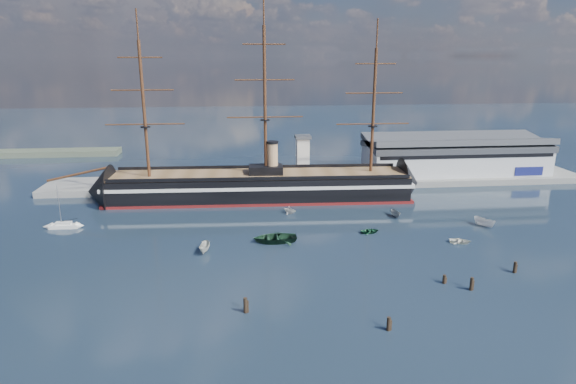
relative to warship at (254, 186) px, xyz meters
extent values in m
plane|color=#17242F|center=(13.52, -20.00, -4.04)|extent=(600.00, 600.00, 0.00)
cube|color=slate|center=(23.52, 16.00, -4.04)|extent=(180.00, 18.00, 2.00)
cube|color=#B7BABC|center=(71.52, 20.00, 2.96)|extent=(62.00, 20.00, 10.00)
cube|color=#3F4247|center=(71.52, 20.00, 8.56)|extent=(63.00, 21.00, 2.00)
cube|color=silver|center=(16.52, 13.00, 4.96)|extent=(4.00, 4.00, 14.00)
cube|color=#3F4247|center=(16.52, 13.00, 12.46)|extent=(5.00, 5.00, 1.00)
cube|color=black|center=(1.73, 0.00, -0.04)|extent=(88.55, 19.40, 7.00)
cube|color=silver|center=(1.73, 0.00, 1.16)|extent=(90.56, 19.72, 1.00)
cube|color=maroon|center=(1.73, 0.00, -3.69)|extent=(90.56, 19.68, 0.90)
cone|color=black|center=(-44.77, 0.00, -0.34)|extent=(14.60, 16.21, 15.68)
cone|color=black|center=(48.23, 0.00, -0.34)|extent=(11.60, 16.10, 15.68)
cube|color=brown|center=(1.73, 0.00, 3.56)|extent=(88.50, 18.12, 0.40)
cube|color=black|center=(3.73, 0.00, 4.96)|extent=(10.23, 6.38, 2.50)
cylinder|color=tan|center=(5.73, 0.00, 8.46)|extent=(3.20, 3.20, 9.00)
cylinder|color=#381E0F|center=(-50.27, 0.00, 4.96)|extent=(17.77, 1.39, 4.43)
cylinder|color=#381E0F|center=(-30.27, 0.00, 22.76)|extent=(0.90, 0.90, 38.00)
cylinder|color=#381E0F|center=(3.73, 0.00, 24.76)|extent=(0.90, 0.90, 42.00)
cylinder|color=#381E0F|center=(35.73, 0.00, 21.76)|extent=(0.90, 0.90, 36.00)
cube|color=silver|center=(-48.30, -20.68, -3.56)|extent=(7.15, 2.25, 0.95)
cube|color=silver|center=(-48.30, -20.68, -2.81)|extent=(3.82, 1.60, 0.76)
cylinder|color=#B2B2B7|center=(-48.77, -20.68, 2.12)|extent=(0.15, 0.15, 10.42)
imported|color=beige|center=(-12.12, -39.94, -4.04)|extent=(6.44, 2.97, 2.49)
imported|color=#164A2D|center=(27.29, -31.88, -4.04)|extent=(1.58, 3.05, 1.36)
imported|color=slate|center=(37.23, -20.92, -4.04)|extent=(5.67, 2.56, 2.20)
imported|color=silver|center=(9.33, -14.88, -4.04)|extent=(6.32, 6.52, 2.32)
imported|color=silver|center=(46.19, -40.49, -4.04)|extent=(2.02, 3.20, 1.39)
imported|color=silver|center=(57.20, -30.42, -4.04)|extent=(7.32, 5.41, 2.77)
imported|color=#163321|center=(3.65, -35.37, -4.04)|extent=(2.66, 6.35, 2.94)
cylinder|color=black|center=(-3.68, -66.82, -4.04)|extent=(0.64, 0.64, 3.44)
cylinder|color=black|center=(18.59, -74.60, -4.04)|extent=(0.64, 0.64, 3.01)
cylinder|color=black|center=(37.82, -63.02, -4.04)|extent=(0.64, 0.64, 3.23)
cylinder|color=black|center=(49.91, -56.77, -4.04)|extent=(0.64, 0.64, 3.03)
cylinder|color=black|center=(34.04, -59.81, -4.04)|extent=(0.64, 0.64, 2.43)
camera|label=1|loc=(-3.95, -139.46, 37.54)|focal=30.00mm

